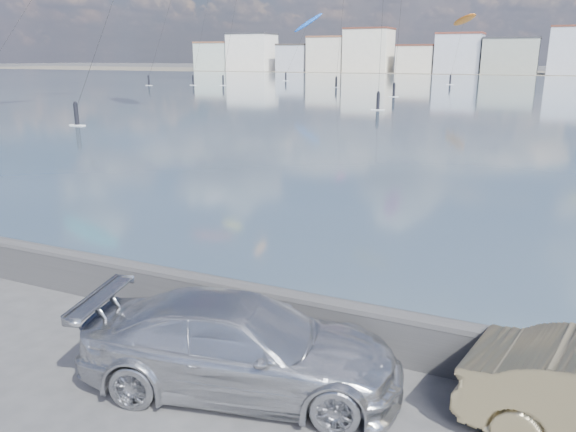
# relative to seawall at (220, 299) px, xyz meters

# --- Properties ---
(ground) EXTENTS (700.00, 700.00, 0.00)m
(ground) POSITION_rel_seawall_xyz_m (0.00, -2.70, -0.58)
(ground) COLOR #333335
(ground) RESTS_ON ground
(bay_water) EXTENTS (500.00, 177.00, 0.00)m
(bay_water) POSITION_rel_seawall_xyz_m (0.00, 88.80, -0.58)
(bay_water) COLOR #304257
(bay_water) RESTS_ON ground
(far_shore_strip) EXTENTS (500.00, 60.00, 0.00)m
(far_shore_strip) POSITION_rel_seawall_xyz_m (0.00, 197.30, -0.57)
(far_shore_strip) COLOR #4C473D
(far_shore_strip) RESTS_ON ground
(seawall) EXTENTS (400.00, 0.36, 1.08)m
(seawall) POSITION_rel_seawall_xyz_m (0.00, 0.00, 0.00)
(seawall) COLOR #28282B
(seawall) RESTS_ON ground
(far_buildings) EXTENTS (240.79, 13.26, 14.60)m
(far_buildings) POSITION_rel_seawall_xyz_m (1.31, 183.30, 5.44)
(far_buildings) COLOR #B7C6BC
(far_buildings) RESTS_ON ground
(car_silver) EXTENTS (5.89, 3.45, 1.60)m
(car_silver) POSITION_rel_seawall_xyz_m (1.59, -1.92, 0.22)
(car_silver) COLOR silver
(car_silver) RESTS_ON ground
(kitesurfer_4) EXTENTS (7.26, 18.82, 14.30)m
(kitesurfer_4) POSITION_rel_seawall_xyz_m (-12.20, 121.13, 12.18)
(kitesurfer_4) COLOR orange
(kitesurfer_4) RESTS_ON ground
(kitesurfer_15) EXTENTS (7.72, 8.99, 15.52)m
(kitesurfer_15) POSITION_rel_seawall_xyz_m (-46.43, 116.64, 12.01)
(kitesurfer_15) COLOR blue
(kitesurfer_15) RESTS_ON ground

